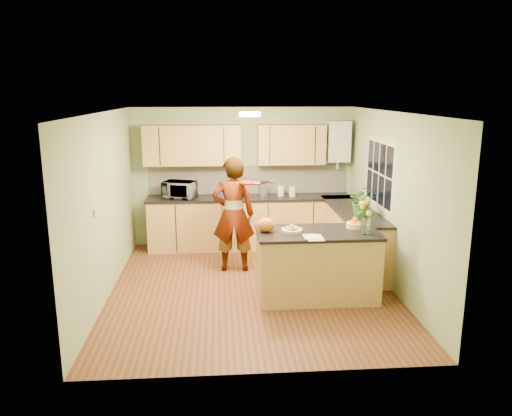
{
  "coord_description": "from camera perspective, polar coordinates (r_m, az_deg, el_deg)",
  "views": [
    {
      "loc": [
        -0.45,
        -6.74,
        2.77
      ],
      "look_at": [
        0.1,
        0.5,
        1.07
      ],
      "focal_mm": 35.0,
      "sensor_mm": 36.0,
      "label": 1
    }
  ],
  "objects": [
    {
      "name": "splashback",
      "position": [
        9.13,
        -0.83,
        3.28
      ],
      "size": [
        3.6,
        0.02,
        0.52
      ],
      "primitive_type": "cube",
      "color": "beige",
      "rests_on": "back_counter"
    },
    {
      "name": "window_right",
      "position": [
        7.83,
        13.9,
        3.84
      ],
      "size": [
        0.01,
        1.3,
        1.05
      ],
      "color": "silver",
      "rests_on": "wall_right"
    },
    {
      "name": "floor",
      "position": [
        7.3,
        -0.5,
        -9.1
      ],
      "size": [
        4.5,
        4.5,
        0.0
      ],
      "primitive_type": "plane",
      "color": "#542F18",
      "rests_on": "ground"
    },
    {
      "name": "wall_right",
      "position": [
        7.33,
        15.27,
        0.75
      ],
      "size": [
        0.02,
        4.5,
        2.5
      ],
      "primitive_type": "cube",
      "color": "#94AC7B",
      "rests_on": "floor"
    },
    {
      "name": "ceiling",
      "position": [
        6.76,
        -0.54,
        10.89
      ],
      "size": [
        4.0,
        4.5,
        0.02
      ],
      "primitive_type": "cube",
      "color": "silver",
      "rests_on": "wall_back"
    },
    {
      "name": "violinist",
      "position": [
        7.76,
        -2.61,
        -0.74
      ],
      "size": [
        0.67,
        0.46,
        1.81
      ],
      "primitive_type": "imported",
      "rotation": [
        0.0,
        0.0,
        3.11
      ],
      "color": "#E09F89",
      "rests_on": "floor"
    },
    {
      "name": "boiler",
      "position": [
        9.13,
        9.37,
        7.52
      ],
      "size": [
        0.4,
        0.3,
        0.86
      ],
      "color": "silver",
      "rests_on": "wall_back"
    },
    {
      "name": "microwave",
      "position": [
        8.85,
        -8.72,
        2.08
      ],
      "size": [
        0.63,
        0.53,
        0.3
      ],
      "primitive_type": "imported",
      "rotation": [
        0.0,
        0.0,
        -0.35
      ],
      "color": "silver",
      "rests_on": "back_counter"
    },
    {
      "name": "back_counter",
      "position": [
        9.01,
        -0.71,
        -1.6
      ],
      "size": [
        3.64,
        0.62,
        0.94
      ],
      "color": "#B08646",
      "rests_on": "floor"
    },
    {
      "name": "blue_box",
      "position": [
        8.83,
        -3.53,
        1.91
      ],
      "size": [
        0.32,
        0.27,
        0.22
      ],
      "primitive_type": "cube",
      "rotation": [
        0.0,
        0.0,
        -0.31
      ],
      "color": "#213B99",
      "rests_on": "back_counter"
    },
    {
      "name": "flower_vase",
      "position": [
        6.64,
        12.54,
        -0.25
      ],
      "size": [
        0.27,
        0.27,
        0.49
      ],
      "rotation": [
        0.0,
        0.0,
        0.28
      ],
      "color": "silver",
      "rests_on": "peninsula_island"
    },
    {
      "name": "wall_back",
      "position": [
        9.13,
        -1.47,
        3.6
      ],
      "size": [
        4.0,
        0.02,
        2.5
      ],
      "primitive_type": "cube",
      "color": "#94AC7B",
      "rests_on": "floor"
    },
    {
      "name": "ceiling_lamp",
      "position": [
        7.06,
        -0.71,
        10.68
      ],
      "size": [
        0.3,
        0.3,
        0.07
      ],
      "color": "#FFEABF",
      "rests_on": "ceiling"
    },
    {
      "name": "upper_cabinets",
      "position": [
        8.88,
        -2.58,
        7.22
      ],
      "size": [
        3.2,
        0.34,
        0.7
      ],
      "color": "#B08646",
      "rests_on": "wall_back"
    },
    {
      "name": "orange_bag",
      "position": [
        6.67,
        1.12,
        -1.92
      ],
      "size": [
        0.29,
        0.26,
        0.19
      ],
      "primitive_type": "ellipsoid",
      "rotation": [
        0.0,
        0.0,
        0.23
      ],
      "color": "orange",
      "rests_on": "peninsula_island"
    },
    {
      "name": "kettle",
      "position": [
        8.93,
        0.82,
        2.19
      ],
      "size": [
        0.17,
        0.17,
        0.31
      ],
      "rotation": [
        0.0,
        0.0,
        -0.23
      ],
      "color": "silver",
      "rests_on": "back_counter"
    },
    {
      "name": "wall_front",
      "position": [
        4.76,
        1.29,
        -5.43
      ],
      "size": [
        4.0,
        0.02,
        2.5
      ],
      "primitive_type": "cube",
      "color": "#94AC7B",
      "rests_on": "floor"
    },
    {
      "name": "fruit_dish",
      "position": [
        6.68,
        4.13,
        -2.42
      ],
      "size": [
        0.28,
        0.28,
        0.1
      ],
      "color": "beige",
      "rests_on": "peninsula_island"
    },
    {
      "name": "light_switch",
      "position": [
        6.5,
        -17.89,
        -0.54
      ],
      "size": [
        0.02,
        0.09,
        0.09
      ],
      "primitive_type": "cube",
      "color": "silver",
      "rests_on": "wall_left"
    },
    {
      "name": "wall_left",
      "position": [
        7.08,
        -16.88,
        0.22
      ],
      "size": [
        0.02,
        4.5,
        2.5
      ],
      "primitive_type": "cube",
      "color": "#94AC7B",
      "rests_on": "floor"
    },
    {
      "name": "violin",
      "position": [
        7.44,
        -1.06,
        2.94
      ],
      "size": [
        0.63,
        0.55,
        0.16
      ],
      "primitive_type": null,
      "rotation": [
        0.17,
        0.0,
        -0.61
      ],
      "color": "#4C1804",
      "rests_on": "violinist"
    },
    {
      "name": "orange_bowl",
      "position": [
        7.0,
        11.27,
        -1.74
      ],
      "size": [
        0.24,
        0.24,
        0.14
      ],
      "color": "beige",
      "rests_on": "peninsula_island"
    },
    {
      "name": "jar_cream",
      "position": [
        8.96,
        2.86,
        1.98
      ],
      "size": [
        0.16,
        0.16,
        0.19
      ],
      "primitive_type": "cylinder",
      "rotation": [
        0.0,
        0.0,
        -0.39
      ],
      "color": "beige",
      "rests_on": "back_counter"
    },
    {
      "name": "papers",
      "position": [
        6.45,
        6.72,
        -3.37
      ],
      "size": [
        0.21,
        0.29,
        0.01
      ],
      "primitive_type": "cube",
      "color": "white",
      "rests_on": "peninsula_island"
    },
    {
      "name": "jar_white",
      "position": [
        8.91,
        4.18,
        1.88
      ],
      "size": [
        0.13,
        0.13,
        0.18
      ],
      "primitive_type": "cylinder",
      "rotation": [
        0.0,
        0.0,
        0.11
      ],
      "color": "silver",
      "rests_on": "back_counter"
    },
    {
      "name": "right_counter",
      "position": [
        8.22,
        11.01,
        -3.31
      ],
      "size": [
        0.62,
        2.24,
        0.94
      ],
      "color": "#B08646",
      "rests_on": "floor"
    },
    {
      "name": "peninsula_island",
      "position": [
        6.89,
        6.96,
        -6.41
      ],
      "size": [
        1.64,
        0.84,
        0.94
      ],
      "color": "#B08646",
      "rests_on": "floor"
    },
    {
      "name": "potted_plant",
      "position": [
        7.64,
        12.09,
        0.82
      ],
      "size": [
        0.46,
        0.41,
        0.47
      ],
      "primitive_type": "imported",
      "rotation": [
        0.0,
        0.0,
        -0.13
      ],
      "color": "#2E6A23",
      "rests_on": "right_counter"
    }
  ]
}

